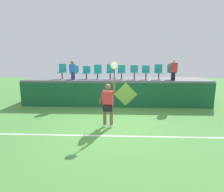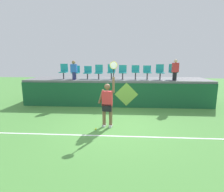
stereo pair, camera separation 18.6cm
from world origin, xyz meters
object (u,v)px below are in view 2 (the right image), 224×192
object	(u,v)px
spectator_1	(74,70)
spectator_0	(175,70)
stadium_chair_4	(111,71)
stadium_chair_1	(76,72)
stadium_chair_3	(99,71)
stadium_chair_0	(64,71)
stadium_chair_8	(160,71)
stadium_chair_2	(88,72)
stadium_chair_6	(136,71)
tennis_ball	(96,129)
stadium_chair_7	(147,72)
tennis_player	(107,103)
stadium_chair_9	(173,71)
stadium_chair_5	(123,71)
water_bottle	(113,78)

from	to	relation	value
spectator_1	spectator_0	bearing A→B (deg)	-0.18
stadium_chair_4	stadium_chair_1	bearing A→B (deg)	-179.83
stadium_chair_3	spectator_1	bearing A→B (deg)	-163.02
stadium_chair_0	stadium_chair_8	xyz separation A→B (m)	(5.58, -0.00, -0.01)
stadium_chair_2	stadium_chair_6	distance (m)	2.77
tennis_ball	stadium_chair_0	bearing A→B (deg)	120.85
stadium_chair_2	stadium_chair_7	bearing A→B (deg)	-0.02
tennis_player	stadium_chair_2	world-z (taller)	tennis_player
stadium_chair_7	stadium_chair_8	bearing A→B (deg)	0.68
stadium_chair_3	stadium_chair_9	distance (m)	4.22
tennis_player	stadium_chair_6	size ratio (longest dim) A/B	3.10
stadium_chair_4	stadium_chair_7	distance (m)	2.04
stadium_chair_7	stadium_chair_5	bearing A→B (deg)	179.82
stadium_chair_3	stadium_chair_0	bearing A→B (deg)	-179.99
spectator_1	stadium_chair_7	bearing A→B (deg)	5.59
spectator_1	tennis_ball	bearing A→B (deg)	-64.65
stadium_chair_8	stadium_chair_9	bearing A→B (deg)	-0.10
stadium_chair_3	spectator_0	bearing A→B (deg)	-5.83
water_bottle	spectator_1	world-z (taller)	spectator_1
tennis_player	water_bottle	size ratio (longest dim) A/B	9.58
tennis_player	stadium_chair_3	bearing A→B (deg)	102.54
stadium_chair_6	stadium_chair_8	world-z (taller)	stadium_chair_8
stadium_chair_2	stadium_chair_8	bearing A→B (deg)	0.10
water_bottle	stadium_chair_6	xyz separation A→B (m)	(1.26, 0.71, 0.34)
stadium_chair_7	spectator_1	size ratio (longest dim) A/B	0.74
water_bottle	tennis_player	bearing A→B (deg)	-90.02
stadium_chair_2	stadium_chair_3	world-z (taller)	stadium_chair_3
stadium_chair_2	spectator_1	xyz separation A→B (m)	(-0.70, -0.41, 0.14)
stadium_chair_6	spectator_1	bearing A→B (deg)	-173.37
stadium_chair_8	spectator_0	distance (m)	0.85
tennis_player	stadium_chair_9	xyz separation A→B (m)	(3.37, 3.85, 1.00)
stadium_chair_0	stadium_chair_4	bearing A→B (deg)	-0.02
tennis_ball	stadium_chair_6	bearing A→B (deg)	68.39
water_bottle	stadium_chair_4	xyz separation A→B (m)	(-0.12, 0.72, 0.34)
tennis_player	spectator_0	distance (m)	4.92
stadium_chair_6	stadium_chair_3	bearing A→B (deg)	179.71
stadium_chair_4	spectator_1	xyz separation A→B (m)	(-2.09, -0.41, 0.09)
stadium_chair_5	stadium_chair_4	bearing A→B (deg)	179.62
tennis_ball	stadium_chair_5	distance (m)	4.71
stadium_chair_1	stadium_chair_8	bearing A→B (deg)	0.08
stadium_chair_4	stadium_chair_8	bearing A→B (deg)	-0.00
stadium_chair_7	stadium_chair_0	bearing A→B (deg)	179.89
stadium_chair_8	stadium_chair_2	bearing A→B (deg)	-179.90
stadium_chair_6	stadium_chair_8	size ratio (longest dim) A/B	0.94
tennis_player	stadium_chair_1	size ratio (longest dim) A/B	3.22
stadium_chair_4	stadium_chair_3	bearing A→B (deg)	179.91
spectator_0	spectator_1	distance (m)	5.58
tennis_ball	stadium_chair_8	distance (m)	5.54
stadium_chair_6	stadium_chair_7	size ratio (longest dim) A/B	1.02
stadium_chair_6	stadium_chair_9	distance (m)	2.11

